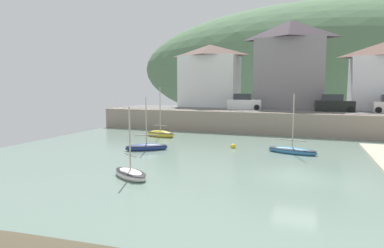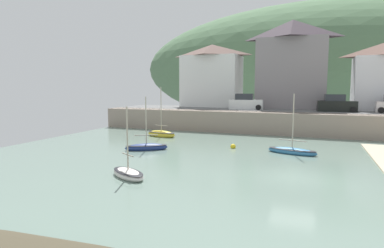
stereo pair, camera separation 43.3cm
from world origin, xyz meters
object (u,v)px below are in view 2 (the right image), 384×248
object	(u,v)px
motorboat_with_cabin	(292,151)
parked_car_near_slipway	(246,103)
waterfront_building_centre	(292,64)
rowboat_small_beached	(161,134)
parked_car_by_wall	(336,104)
mooring_buoy	(233,147)
waterfront_building_left	(212,75)
sailboat_blue_trim	(128,173)
sailboat_white_hull	(146,147)

from	to	relation	value
motorboat_with_cabin	parked_car_near_slipway	size ratio (longest dim) A/B	1.13
waterfront_building_centre	rowboat_small_beached	xyz separation A→B (m)	(-11.88, -14.25, -7.88)
motorboat_with_cabin	parked_car_near_slipway	bearing A→B (deg)	129.01
parked_car_by_wall	mooring_buoy	bearing A→B (deg)	-127.01
waterfront_building_left	parked_car_near_slipway	size ratio (longest dim) A/B	2.06
parked_car_by_wall	mooring_buoy	world-z (taller)	parked_car_by_wall
waterfront_building_left	sailboat_blue_trim	distance (m)	29.67
rowboat_small_beached	waterfront_building_centre	bearing A→B (deg)	62.50
parked_car_near_slipway	mooring_buoy	world-z (taller)	parked_car_near_slipway
sailboat_white_hull	mooring_buoy	distance (m)	7.29
parked_car_by_wall	mooring_buoy	distance (m)	16.18
waterfront_building_centre	sailboat_blue_trim	bearing A→B (deg)	-103.46
sailboat_blue_trim	parked_car_near_slipway	xyz separation A→B (m)	(1.85, 24.16, 2.98)
waterfront_building_left	mooring_buoy	distance (m)	20.50
parked_car_near_slipway	sailboat_blue_trim	bearing A→B (deg)	-99.61
waterfront_building_left	parked_car_near_slipway	world-z (taller)	waterfront_building_left
rowboat_small_beached	sailboat_blue_trim	xyz separation A→B (m)	(5.02, -14.41, -0.06)
motorboat_with_cabin	parked_car_by_wall	size ratio (longest dim) A/B	1.14
mooring_buoy	sailboat_white_hull	bearing A→B (deg)	-152.99
mooring_buoy	parked_car_near_slipway	bearing A→B (deg)	97.19
waterfront_building_left	sailboat_white_hull	world-z (taller)	waterfront_building_left
motorboat_with_cabin	sailboat_blue_trim	world-z (taller)	motorboat_with_cabin
waterfront_building_centre	motorboat_with_cabin	xyz separation A→B (m)	(1.51, -18.43, -7.94)
sailboat_white_hull	motorboat_with_cabin	bearing A→B (deg)	-18.73
waterfront_building_left	mooring_buoy	world-z (taller)	waterfront_building_left
mooring_buoy	waterfront_building_centre	bearing A→B (deg)	79.47
waterfront_building_centre	parked_car_near_slipway	xyz separation A→B (m)	(-5.00, -4.50, -4.96)
waterfront_building_centre	sailboat_white_hull	distance (m)	24.64
waterfront_building_left	sailboat_blue_trim	bearing A→B (deg)	-82.09
waterfront_building_left	sailboat_white_hull	bearing A→B (deg)	-87.23
motorboat_with_cabin	mooring_buoy	bearing A→B (deg)	-172.89
sailboat_blue_trim	parked_car_by_wall	distance (m)	27.20
waterfront_building_centre	sailboat_blue_trim	size ratio (longest dim) A/B	2.69
rowboat_small_beached	mooring_buoy	size ratio (longest dim) A/B	11.87
waterfront_building_left	rowboat_small_beached	bearing A→B (deg)	-94.18
waterfront_building_centre	sailboat_white_hull	xyz separation A→B (m)	(-9.81, -21.17, -7.91)
sailboat_blue_trim	mooring_buoy	bearing A→B (deg)	102.01
parked_car_near_slipway	parked_car_by_wall	bearing A→B (deg)	-5.22
waterfront_building_left	waterfront_building_centre	xyz separation A→B (m)	(10.84, 0.00, 1.34)
sailboat_white_hull	parked_car_by_wall	size ratio (longest dim) A/B	1.08
waterfront_building_left	parked_car_near_slipway	bearing A→B (deg)	-37.64
motorboat_with_cabin	waterfront_building_centre	bearing A→B (deg)	108.64
parked_car_by_wall	mooring_buoy	xyz separation A→B (m)	(-8.60, -13.35, -3.07)
motorboat_with_cabin	parked_car_near_slipway	world-z (taller)	motorboat_with_cabin
motorboat_with_cabin	mooring_buoy	xyz separation A→B (m)	(-4.83, 0.58, -0.09)
sailboat_blue_trim	parked_car_near_slipway	world-z (taller)	parked_car_near_slipway
motorboat_with_cabin	waterfront_building_left	bearing A→B (deg)	137.77
waterfront_building_left	sailboat_white_hull	xyz separation A→B (m)	(1.03, -21.17, -6.57)
rowboat_small_beached	parked_car_near_slipway	distance (m)	12.28
parked_car_near_slipway	waterfront_building_centre	bearing A→B (deg)	36.74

